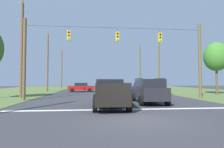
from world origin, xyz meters
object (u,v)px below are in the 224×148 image
at_px(suv_black, 149,90).
at_px(utility_pole_distant_right, 62,69).
at_px(utility_pole_mid_right, 159,66).
at_px(utility_pole_mid_left, 22,49).
at_px(distant_car_far_parked, 81,87).
at_px(overhead_signal_span, 116,56).
at_px(utility_pole_far_left, 48,62).
at_px(distant_car_oncoming, 124,87).
at_px(tree_roadside_right, 216,57).
at_px(distant_car_crossing_white, 140,88).
at_px(utility_pole_far_right, 140,66).
at_px(pickup_truck, 110,93).

height_order(suv_black, utility_pole_distant_right, utility_pole_distant_right).
relative_size(utility_pole_mid_right, utility_pole_mid_left, 0.87).
relative_size(distant_car_far_parked, utility_pole_mid_right, 0.46).
xyz_separation_m(overhead_signal_span, distant_car_far_parked, (-4.33, 13.48, -3.46)).
distance_m(distant_car_far_parked, utility_pole_distant_right, 16.61).
bearing_deg(overhead_signal_span, utility_pole_mid_left, 165.13).
distance_m(suv_black, utility_pole_mid_left, 14.29).
distance_m(distant_car_far_parked, utility_pole_far_left, 7.35).
relative_size(suv_black, distant_car_oncoming, 1.13).
xyz_separation_m(utility_pole_mid_left, tree_roadside_right, (23.81, 2.07, -0.28)).
distance_m(distant_car_crossing_white, utility_pole_far_right, 21.50).
xyz_separation_m(distant_car_far_parked, utility_pole_far_left, (-5.85, 1.27, 4.27)).
distance_m(utility_pole_distant_right, tree_roadside_right, 33.80).
height_order(overhead_signal_span, distant_car_crossing_white, overhead_signal_span).
distance_m(suv_black, distant_car_far_parked, 18.00).
distance_m(distant_car_oncoming, utility_pole_distant_right, 21.21).
bearing_deg(suv_black, tree_roadside_right, 34.68).
distance_m(distant_car_oncoming, utility_pole_far_left, 13.91).
bearing_deg(utility_pole_mid_left, pickup_truck, -42.06).
bearing_deg(distant_car_oncoming, distant_car_far_parked, 169.99).
bearing_deg(utility_pole_mid_right, pickup_truck, -117.97).
bearing_deg(tree_roadside_right, pickup_truck, -145.92).
xyz_separation_m(pickup_truck, utility_pole_mid_right, (10.82, 20.38, 3.63)).
bearing_deg(distant_car_crossing_white, utility_pole_distant_right, 124.46).
bearing_deg(distant_car_oncoming, suv_black, -91.83).
height_order(pickup_truck, suv_black, suv_black).
xyz_separation_m(suv_black, utility_pole_mid_left, (-12.31, 5.89, 4.23)).
bearing_deg(distant_car_oncoming, overhead_signal_span, -103.00).
xyz_separation_m(pickup_truck, utility_pole_distant_right, (-9.06, 33.91, 3.75)).
xyz_separation_m(utility_pole_mid_right, utility_pole_mid_left, (-19.72, -12.35, 0.70)).
height_order(suv_black, utility_pole_far_left, utility_pole_far_left).
bearing_deg(distant_car_oncoming, pickup_truck, -102.54).
relative_size(overhead_signal_span, pickup_truck, 3.28).
xyz_separation_m(distant_car_crossing_white, utility_pole_far_right, (5.07, 20.34, 4.77)).
distance_m(distant_car_far_parked, utility_pole_mid_right, 14.64).
xyz_separation_m(distant_car_far_parked, utility_pole_mid_right, (14.06, 1.52, 3.81)).
distance_m(utility_pole_mid_right, utility_pole_far_left, 19.91).
bearing_deg(utility_pole_mid_left, utility_pole_far_left, 90.90).
xyz_separation_m(pickup_truck, utility_pole_far_left, (-9.08, 20.12, 4.09)).
bearing_deg(distant_car_crossing_white, distant_car_far_parked, 145.09).
xyz_separation_m(distant_car_oncoming, utility_pole_far_left, (-13.00, 2.53, 4.27)).
bearing_deg(overhead_signal_span, pickup_truck, -101.49).
bearing_deg(suv_black, utility_pole_far_left, 124.80).
relative_size(utility_pole_far_right, tree_roadside_right, 1.67).
bearing_deg(distant_car_far_parked, overhead_signal_span, -72.20).
relative_size(distant_car_far_parked, tree_roadside_right, 0.63).
relative_size(distant_car_crossing_white, distant_car_oncoming, 1.03).
bearing_deg(utility_pole_mid_right, utility_pole_far_left, -179.27).
relative_size(utility_pole_far_right, utility_pole_mid_left, 1.06).
bearing_deg(utility_pole_far_right, overhead_signal_span, -108.68).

